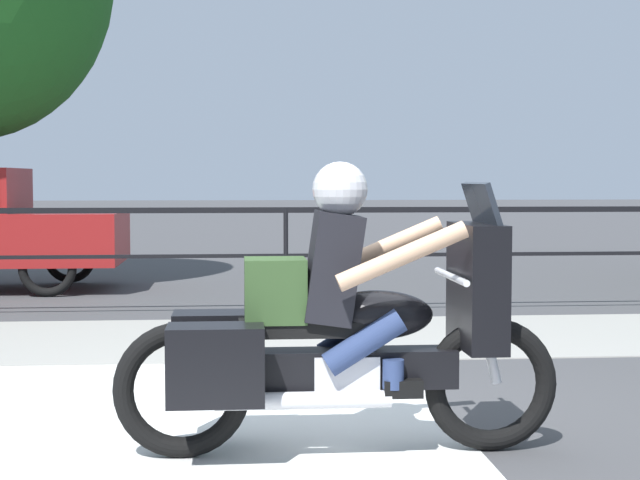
# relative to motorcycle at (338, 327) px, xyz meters

# --- Properties ---
(ground_plane) EXTENTS (120.00, 120.00, 0.00)m
(ground_plane) POSITION_rel_motorcycle_xyz_m (0.00, 0.39, -0.68)
(ground_plane) COLOR #424244
(sidewalk_band) EXTENTS (44.00, 2.40, 0.01)m
(sidewalk_band) POSITION_rel_motorcycle_xyz_m (0.00, 3.79, -0.67)
(sidewalk_band) COLOR #99968E
(sidewalk_band) RESTS_ON ground
(crosswalk_band) EXTENTS (3.39, 6.00, 0.01)m
(crosswalk_band) POSITION_rel_motorcycle_xyz_m (-0.93, 0.19, -0.67)
(crosswalk_band) COLOR silver
(crosswalk_band) RESTS_ON ground
(fence_railing) EXTENTS (36.00, 0.05, 1.15)m
(fence_railing) POSITION_rel_motorcycle_xyz_m (0.00, 5.37, 0.23)
(fence_railing) COLOR black
(fence_railing) RESTS_ON ground
(motorcycle) EXTENTS (2.35, 0.76, 1.55)m
(motorcycle) POSITION_rel_motorcycle_xyz_m (0.00, 0.00, 0.00)
(motorcycle) COLOR black
(motorcycle) RESTS_ON ground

